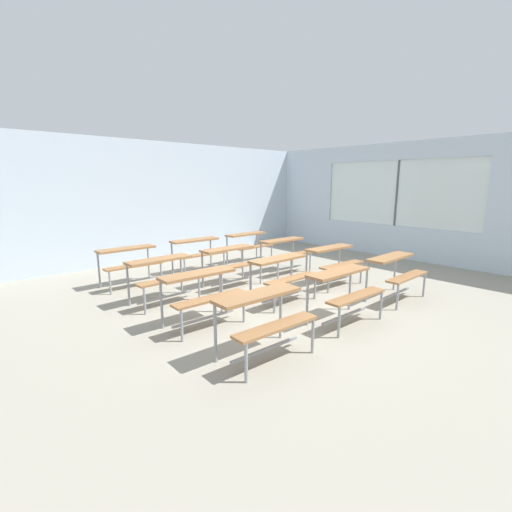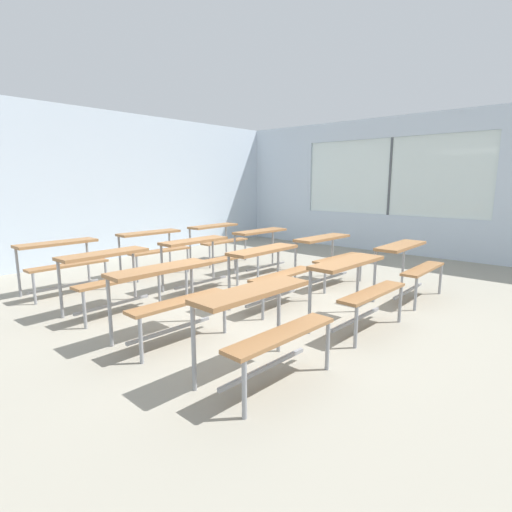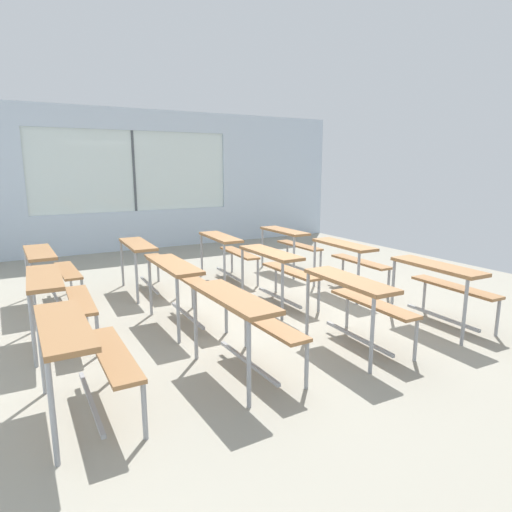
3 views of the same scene
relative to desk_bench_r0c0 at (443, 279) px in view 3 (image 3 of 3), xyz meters
The scene contains 14 objects.
ground 2.06m from the desk_bench_r0c0, 41.34° to the left, with size 10.00×9.00×0.05m, color gray.
wall_right 6.65m from the desk_bench_r0c0, 10.26° to the left, with size 0.12×9.00×3.00m.
desk_bench_r0c0 is the anchor object (origin of this frame).
desk_bench_r0c1 1.57m from the desk_bench_r0c0, ahead, with size 1.12×0.62×0.74m.
desk_bench_r0c2 3.11m from the desk_bench_r0c0, ahead, with size 1.11×0.61×0.74m.
desk_bench_r1c0 1.27m from the desk_bench_r0c0, 89.91° to the left, with size 1.12×0.62×0.74m.
desk_bench_r1c1 1.99m from the desk_bench_r0c0, 37.91° to the left, with size 1.11×0.61×0.74m.
desk_bench_r1c2 3.29m from the desk_bench_r0c0, 22.47° to the left, with size 1.13×0.64×0.74m.
desk_bench_r2c0 2.51m from the desk_bench_r0c0, 88.84° to the left, with size 1.12×0.63×0.74m.
desk_bench_r2c1 2.95m from the desk_bench_r0c0, 59.34° to the left, with size 1.10×0.60×0.74m.
desk_bench_r2c2 3.97m from the desk_bench_r0c0, 40.09° to the left, with size 1.12×0.62×0.74m.
desk_bench_r3c0 3.84m from the desk_bench_r0c0, 89.53° to the left, with size 1.10×0.59×0.74m.
desk_bench_r3c1 4.18m from the desk_bench_r0c0, 67.60° to the left, with size 1.12×0.63×0.74m.
desk_bench_r3c2 4.89m from the desk_bench_r0c0, 51.29° to the left, with size 1.12×0.62×0.74m.
Camera 3 is at (-4.64, 2.88, 1.82)m, focal length 30.73 mm.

